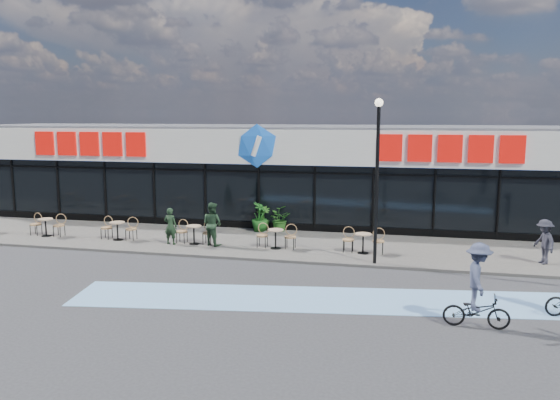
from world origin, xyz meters
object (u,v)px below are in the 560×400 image
(potted_plant_right, at_px, (263,218))
(cyclist_a, at_px, (478,290))
(lamp_post, at_px, (377,168))
(potted_plant_mid, at_px, (278,219))
(patron_right, at_px, (212,224))
(pedestrian_a, at_px, (544,242))
(patron_left, at_px, (170,226))
(potted_plant_left, at_px, (259,217))

(potted_plant_right, relative_size, cyclist_a, 0.49)
(lamp_post, relative_size, potted_plant_right, 5.33)
(potted_plant_mid, height_order, patron_right, patron_right)
(lamp_post, relative_size, potted_plant_mid, 5.25)
(lamp_post, bearing_deg, pedestrian_a, 12.03)
(potted_plant_mid, height_order, potted_plant_right, potted_plant_mid)
(potted_plant_mid, xyz_separation_m, potted_plant_right, (-0.70, 0.05, -0.01))
(potted_plant_right, relative_size, pedestrian_a, 0.68)
(potted_plant_mid, distance_m, patron_right, 3.66)
(lamp_post, xyz_separation_m, potted_plant_mid, (-4.38, 4.38, -2.75))
(patron_left, distance_m, pedestrian_a, 13.60)
(potted_plant_mid, bearing_deg, patron_right, -122.09)
(potted_plant_mid, relative_size, pedestrian_a, 0.69)
(potted_plant_right, relative_size, patron_left, 0.72)
(patron_left, bearing_deg, cyclist_a, 153.97)
(potted_plant_right, height_order, patron_right, patron_right)
(potted_plant_right, height_order, cyclist_a, cyclist_a)
(potted_plant_left, relative_size, cyclist_a, 0.60)
(lamp_post, distance_m, pedestrian_a, 6.28)
(potted_plant_mid, relative_size, cyclist_a, 0.50)
(potted_plant_left, relative_size, patron_right, 0.75)
(potted_plant_right, bearing_deg, pedestrian_a, -16.78)
(lamp_post, distance_m, cyclist_a, 6.17)
(lamp_post, xyz_separation_m, patron_left, (-7.97, 1.07, -2.56))
(potted_plant_left, xyz_separation_m, potted_plant_right, (0.11, 0.23, -0.11))
(potted_plant_mid, bearing_deg, cyclist_a, -52.96)
(lamp_post, bearing_deg, potted_plant_left, 141.04)
(potted_plant_left, height_order, pedestrian_a, pedestrian_a)
(potted_plant_mid, height_order, cyclist_a, cyclist_a)
(patron_left, xyz_separation_m, pedestrian_a, (13.60, 0.13, 0.04))
(potted_plant_mid, distance_m, patron_left, 4.88)
(patron_right, bearing_deg, potted_plant_right, -88.79)
(patron_right, distance_m, pedestrian_a, 11.94)
(potted_plant_mid, xyz_separation_m, patron_right, (-1.93, -3.09, 0.31))
(patron_right, bearing_deg, cyclist_a, 167.83)
(potted_plant_left, distance_m, cyclist_a, 12.10)
(lamp_post, relative_size, potted_plant_left, 4.40)
(potted_plant_left, bearing_deg, pedestrian_a, -15.48)
(potted_plant_mid, distance_m, pedestrian_a, 10.50)
(patron_right, distance_m, cyclist_a, 10.98)
(potted_plant_left, distance_m, patron_left, 4.18)
(lamp_post, relative_size, cyclist_a, 2.63)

